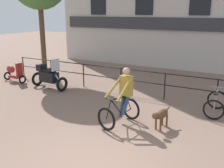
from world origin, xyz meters
TOP-DOWN VIEW (x-y plane):
  - ground_plane at (0.00, 0.00)m, footprint 60.00×60.00m
  - canal_railing at (-0.00, 5.20)m, footprint 15.05×0.05m
  - cyclist_with_bike at (-0.43, 2.43)m, footprint 0.95×1.30m
  - dog at (0.72, 2.61)m, footprint 0.33×1.00m
  - parked_motorcycle at (-4.92, 4.23)m, footprint 1.76×0.81m
  - parked_bicycle_near_lamp at (1.94, 4.54)m, footprint 0.70×1.13m
  - parked_scooter at (-7.20, 4.30)m, footprint 1.32×0.55m

SIDE VIEW (x-z plane):
  - ground_plane at x=0.00m, z-range 0.00..0.00m
  - parked_bicycle_near_lamp at x=1.94m, z-range -0.07..0.79m
  - dog at x=0.72m, z-range 0.12..0.72m
  - parked_scooter at x=-7.20m, z-range -0.02..0.94m
  - parked_motorcycle at x=-4.92m, z-range -0.11..1.24m
  - canal_railing at x=0.00m, z-range 0.18..1.23m
  - cyclist_with_bike at x=-0.43m, z-range -0.09..1.61m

